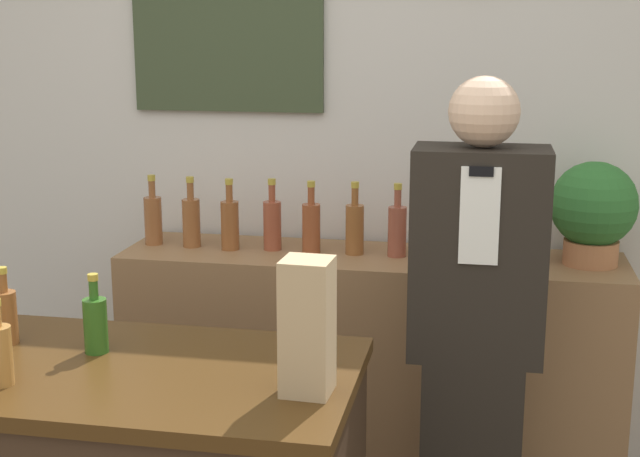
# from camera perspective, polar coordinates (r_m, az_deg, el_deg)

# --- Properties ---
(back_wall) EXTENTS (5.20, 0.09, 2.70)m
(back_wall) POSITION_cam_1_polar(r_m,az_deg,el_deg) (3.62, 0.30, 6.29)
(back_wall) COLOR silver
(back_wall) RESTS_ON ground_plane
(back_shelf) EXTENTS (1.90, 0.45, 0.92)m
(back_shelf) POSITION_cam_1_polar(r_m,az_deg,el_deg) (3.53, 3.13, -8.95)
(back_shelf) COLOR #8E6642
(back_shelf) RESTS_ON ground_plane
(shopkeeper) EXTENTS (0.41, 0.26, 1.63)m
(shopkeeper) POSITION_cam_1_polar(r_m,az_deg,el_deg) (2.86, 9.89, -6.91)
(shopkeeper) COLOR black
(shopkeeper) RESTS_ON ground_plane
(potted_plant) EXTENTS (0.31, 0.31, 0.38)m
(potted_plant) POSITION_cam_1_polar(r_m,az_deg,el_deg) (3.35, 17.10, 1.17)
(potted_plant) COLOR #B27047
(potted_plant) RESTS_ON back_shelf
(paper_bag) EXTENTS (0.12, 0.12, 0.33)m
(paper_bag) POSITION_cam_1_polar(r_m,az_deg,el_deg) (2.12, -0.82, -6.31)
(paper_bag) COLOR tan
(paper_bag) RESTS_ON display_counter
(counter_bottle_2) EXTENTS (0.06, 0.06, 0.22)m
(counter_bottle_2) POSITION_cam_1_polar(r_m,az_deg,el_deg) (2.62, -19.49, -5.25)
(counter_bottle_2) COLOR brown
(counter_bottle_2) RESTS_ON display_counter
(counter_bottle_4) EXTENTS (0.06, 0.06, 0.22)m
(counter_bottle_4) POSITION_cam_1_polar(r_m,az_deg,el_deg) (2.48, -14.18, -5.89)
(counter_bottle_4) COLOR #2B5B1B
(counter_bottle_4) RESTS_ON display_counter
(shelf_bottle_0) EXTENTS (0.07, 0.07, 0.28)m
(shelf_bottle_0) POSITION_cam_1_polar(r_m,az_deg,el_deg) (3.59, -10.63, 0.64)
(shelf_bottle_0) COLOR brown
(shelf_bottle_0) RESTS_ON back_shelf
(shelf_bottle_1) EXTENTS (0.07, 0.07, 0.28)m
(shelf_bottle_1) POSITION_cam_1_polar(r_m,az_deg,el_deg) (3.53, -8.24, 0.50)
(shelf_bottle_1) COLOR brown
(shelf_bottle_1) RESTS_ON back_shelf
(shelf_bottle_2) EXTENTS (0.07, 0.07, 0.28)m
(shelf_bottle_2) POSITION_cam_1_polar(r_m,az_deg,el_deg) (3.46, -5.79, 0.35)
(shelf_bottle_2) COLOR brown
(shelf_bottle_2) RESTS_ON back_shelf
(shelf_bottle_3) EXTENTS (0.07, 0.07, 0.28)m
(shelf_bottle_3) POSITION_cam_1_polar(r_m,az_deg,el_deg) (3.45, -3.07, 0.34)
(shelf_bottle_3) COLOR brown
(shelf_bottle_3) RESTS_ON back_shelf
(shelf_bottle_4) EXTENTS (0.07, 0.07, 0.28)m
(shelf_bottle_4) POSITION_cam_1_polar(r_m,az_deg,el_deg) (3.39, -0.50, 0.15)
(shelf_bottle_4) COLOR brown
(shelf_bottle_4) RESTS_ON back_shelf
(shelf_bottle_5) EXTENTS (0.07, 0.07, 0.28)m
(shelf_bottle_5) POSITION_cam_1_polar(r_m,az_deg,el_deg) (3.38, 2.23, 0.09)
(shelf_bottle_5) COLOR brown
(shelf_bottle_5) RESTS_ON back_shelf
(shelf_bottle_6) EXTENTS (0.07, 0.07, 0.28)m
(shelf_bottle_6) POSITION_cam_1_polar(r_m,az_deg,el_deg) (3.35, 4.96, -0.04)
(shelf_bottle_6) COLOR brown
(shelf_bottle_6) RESTS_ON back_shelf
(shelf_bottle_7) EXTENTS (0.07, 0.07, 0.28)m
(shelf_bottle_7) POSITION_cam_1_polar(r_m,az_deg,el_deg) (3.33, 7.70, -0.22)
(shelf_bottle_7) COLOR brown
(shelf_bottle_7) RESTS_ON back_shelf
(shelf_bottle_8) EXTENTS (0.07, 0.07, 0.28)m
(shelf_bottle_8) POSITION_cam_1_polar(r_m,az_deg,el_deg) (3.31, 10.49, -0.37)
(shelf_bottle_8) COLOR brown
(shelf_bottle_8) RESTS_ON back_shelf
(shelf_bottle_9) EXTENTS (0.07, 0.07, 0.28)m
(shelf_bottle_9) POSITION_cam_1_polar(r_m,az_deg,el_deg) (3.33, 13.28, -0.45)
(shelf_bottle_9) COLOR brown
(shelf_bottle_9) RESTS_ON back_shelf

